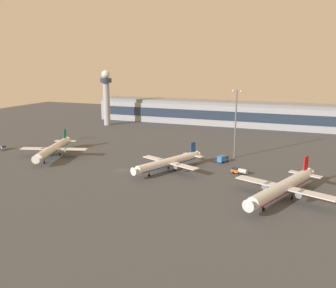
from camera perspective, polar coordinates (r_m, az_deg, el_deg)
name	(u,v)px	position (r m, az deg, el deg)	size (l,w,h in m)	color
ground_plane	(122,170)	(152.09, -7.09, -4.05)	(416.00, 416.00, 0.00)	#424449
terminal_building	(221,113)	(264.68, 8.25, 4.77)	(183.43, 22.40, 16.40)	#9EA3AD
control_tower	(106,94)	(260.80, -9.51, 7.67)	(8.00, 8.00, 37.85)	#A8A8B2
airplane_taxiway_distant	(283,187)	(123.91, 17.35, -6.40)	(32.59, 41.36, 11.02)	silver
airplane_near_gate	(169,162)	(149.33, 0.11, -2.83)	(27.77, 35.17, 9.49)	white
airplane_terminal_side	(54,149)	(179.20, -17.26, -0.71)	(30.67, 39.01, 10.26)	silver
cargo_loader	(3,147)	(203.36, -24.09, -0.50)	(4.55, 3.88, 2.25)	gray
fuel_truck	(239,171)	(148.50, 10.89, -4.05)	(6.64, 3.96, 2.35)	#D85919
catering_truck	(223,159)	(164.20, 8.46, -2.28)	(4.29, 6.12, 3.05)	#3372BF
apron_light_west	(236,120)	(169.78, 10.41, 3.63)	(4.80, 0.90, 31.19)	slate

